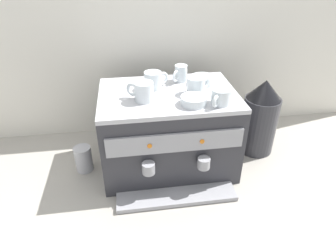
% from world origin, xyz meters
% --- Properties ---
extents(ground_plane, '(4.00, 4.00, 0.00)m').
position_xyz_m(ground_plane, '(0.00, 0.00, 0.00)').
color(ground_plane, '#9E998E').
extents(tiled_backsplash_wall, '(2.80, 0.03, 1.13)m').
position_xyz_m(tiled_backsplash_wall, '(0.00, 0.39, 0.57)').
color(tiled_backsplash_wall, silver).
rests_on(tiled_backsplash_wall, ground_plane).
extents(espresso_machine, '(0.64, 0.55, 0.40)m').
position_xyz_m(espresso_machine, '(0.00, -0.00, 0.20)').
color(espresso_machine, '#2D2D33').
rests_on(espresso_machine, ground_plane).
extents(ceramic_cup_0, '(0.12, 0.10, 0.08)m').
position_xyz_m(ceramic_cup_0, '(-0.12, -0.06, 0.44)').
color(ceramic_cup_0, silver).
rests_on(ceramic_cup_0, espresso_machine).
extents(ceramic_cup_1, '(0.08, 0.09, 0.08)m').
position_xyz_m(ceramic_cup_1, '(0.08, 0.13, 0.44)').
color(ceramic_cup_1, silver).
rests_on(ceramic_cup_1, espresso_machine).
extents(ceramic_cup_2, '(0.12, 0.09, 0.08)m').
position_xyz_m(ceramic_cup_2, '(0.13, -0.03, 0.44)').
color(ceramic_cup_2, silver).
rests_on(ceramic_cup_2, espresso_machine).
extents(ceramic_cup_3, '(0.12, 0.08, 0.08)m').
position_xyz_m(ceramic_cup_3, '(-0.06, 0.06, 0.44)').
color(ceramic_cup_3, silver).
rests_on(ceramic_cup_3, espresso_machine).
extents(ceramic_cup_4, '(0.10, 0.11, 0.07)m').
position_xyz_m(ceramic_cup_4, '(0.20, -0.15, 0.44)').
color(ceramic_cup_4, silver).
rests_on(ceramic_cup_4, espresso_machine).
extents(ceramic_bowl_0, '(0.11, 0.11, 0.04)m').
position_xyz_m(ceramic_bowl_0, '(0.09, -0.13, 0.42)').
color(ceramic_bowl_0, silver).
rests_on(ceramic_bowl_0, espresso_machine).
extents(ceramic_bowl_1, '(0.11, 0.11, 0.04)m').
position_xyz_m(ceramic_bowl_1, '(0.18, 0.08, 0.42)').
color(ceramic_bowl_1, silver).
rests_on(ceramic_bowl_1, espresso_machine).
extents(coffee_grinder, '(0.19, 0.19, 0.42)m').
position_xyz_m(coffee_grinder, '(0.50, 0.04, 0.20)').
color(coffee_grinder, '#333338').
rests_on(coffee_grinder, ground_plane).
extents(milk_pitcher, '(0.09, 0.09, 0.13)m').
position_xyz_m(milk_pitcher, '(-0.43, 0.00, 0.07)').
color(milk_pitcher, '#B7B7BC').
rests_on(milk_pitcher, ground_plane).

